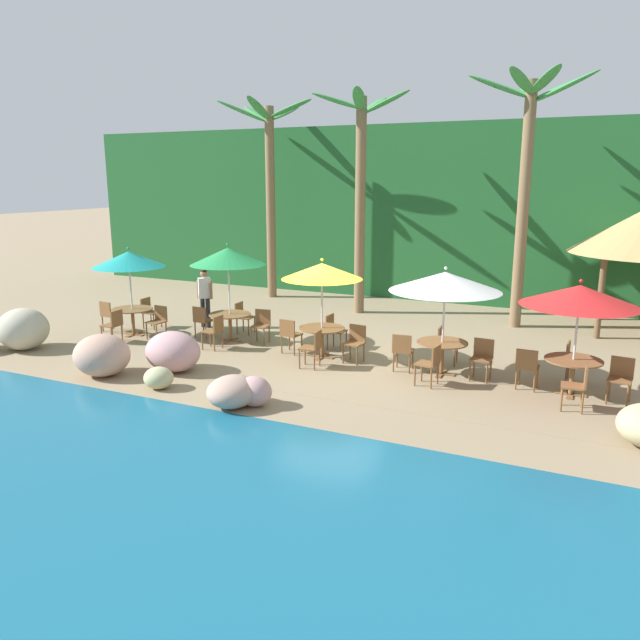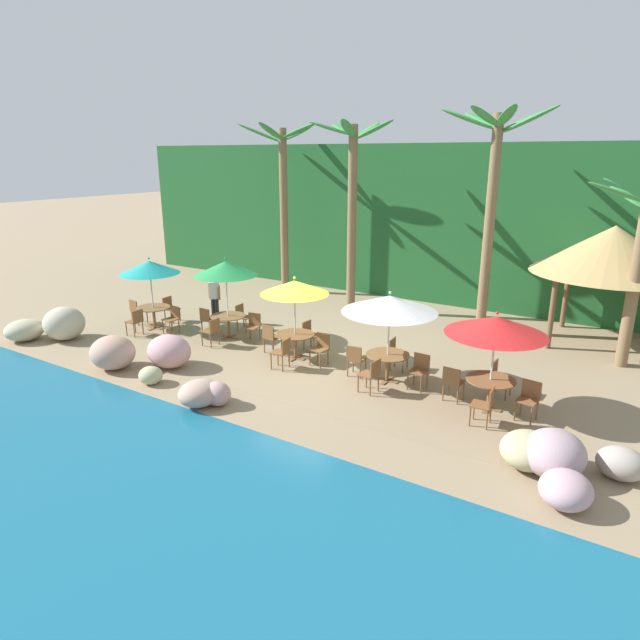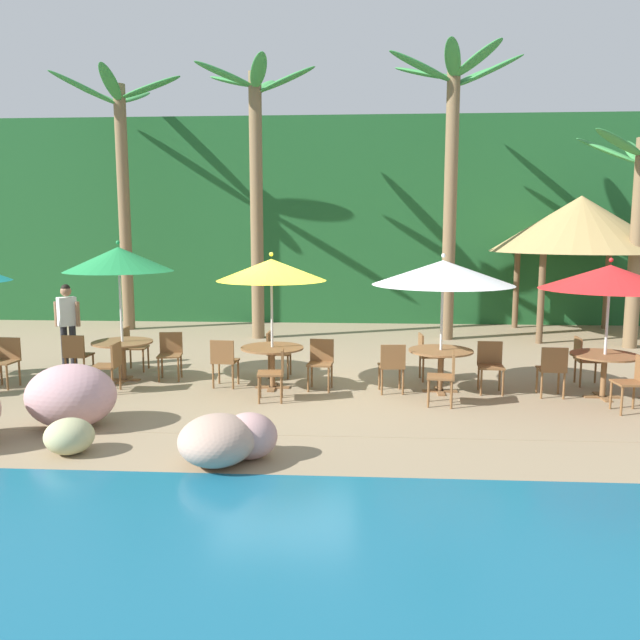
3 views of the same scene
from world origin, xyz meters
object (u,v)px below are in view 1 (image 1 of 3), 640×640
dining_table_teal (132,313)px  palm_tree_third (527,157)px  chair_yellow_right (313,346)px  umbrella_white (445,282)px  dining_table_white (442,347)px  waiter_in_white (205,294)px  chair_yellow_inland (334,329)px  chair_white_right (431,362)px  dining_table_green (230,318)px  chair_red_inland (573,359)px  dining_table_red (573,365)px  palm_tree_second (360,174)px  chair_yellow_left (290,333)px  umbrella_red (580,296)px  chair_green_seaward (261,324)px  chair_red_right (579,384)px  umbrella_teal (129,259)px  chair_white_seaward (482,356)px  chair_teal_right (114,324)px  chair_teal_seaward (158,320)px  chair_red_left (527,366)px  dining_table_yellow (322,333)px  chair_green_left (202,319)px  palm_tree_nearest (269,171)px  chair_red_seaward (621,376)px  chair_teal_left (109,314)px  chair_white_inland (445,342)px  umbrella_yellow (322,271)px  chair_green_right (215,330)px  umbrella_green (228,256)px  chair_white_left (403,349)px  chair_yellow_seaward (355,341)px  chair_green_inland (243,315)px  chair_teal_inland (149,310)px

dining_table_teal → palm_tree_third: bearing=30.3°
chair_yellow_right → palm_tree_third: size_ratio=0.12×
umbrella_white → palm_tree_third: palm_tree_third is taller
dining_table_white → waiter_in_white: bearing=168.5°
chair_yellow_inland → chair_white_right: 3.47m
dining_table_green → chair_red_inland: bearing=1.2°
dining_table_red → palm_tree_second: 9.37m
chair_yellow_left → umbrella_red: (6.43, -0.28, 1.50)m
chair_green_seaward → chair_red_right: 7.91m
umbrella_teal → chair_white_seaward: 9.50m
chair_teal_right → chair_yellow_inland: same height
dining_table_white → chair_teal_seaward: bearing=-179.3°
palm_tree_second → dining_table_red: bearing=-39.3°
chair_yellow_right → dining_table_white: bearing=15.3°
chair_white_seaward → chair_red_right: same height
chair_red_left → dining_table_white: bearing=171.6°
waiter_in_white → dining_table_yellow: bearing=-17.8°
dining_table_teal → chair_yellow_right: size_ratio=1.26×
chair_green_left → chair_red_left: same height
chair_green_seaward → palm_tree_nearest: bearing=117.1°
chair_red_seaward → palm_tree_third: (-2.69, 5.58, 4.26)m
chair_teal_left → chair_red_right: 12.21m
chair_yellow_right → chair_white_inland: 3.05m
chair_teal_seaward → umbrella_yellow: 5.00m
palm_tree_third → dining_table_red: bearing=-71.8°
chair_green_right → dining_table_red: bearing=1.2°
waiter_in_white → chair_yellow_inland: bearing=-7.2°
umbrella_green → chair_white_left: size_ratio=2.97×
chair_yellow_seaward → umbrella_white: umbrella_white is taller
chair_teal_seaward → dining_table_green: 1.99m
dining_table_yellow → dining_table_white: bearing=-1.6°
chair_teal_left → chair_green_inland: bearing=22.2°
chair_yellow_left → palm_tree_second: (-0.23, 5.17, 3.81)m
dining_table_white → chair_yellow_left: bearing=179.1°
umbrella_green → dining_table_green: (0.00, -0.00, -1.63)m
chair_green_left → chair_white_left: bearing=-5.7°
chair_green_right → chair_red_right: 8.48m
chair_white_seaward → chair_white_inland: 1.28m
chair_yellow_seaward → umbrella_white: (2.06, -0.09, 1.55)m
chair_red_left → palm_tree_third: bearing=99.9°
chair_teal_seaward → palm_tree_third: (8.48, 5.43, 4.26)m
umbrella_teal → chair_yellow_inland: 5.84m
chair_teal_inland → chair_yellow_inland: same height
chair_teal_seaward → chair_green_right: same height
chair_teal_seaward → chair_red_right: bearing=-5.3°
chair_green_inland → dining_table_green: bearing=-80.6°
umbrella_yellow → palm_tree_third: 6.99m
umbrella_green → palm_tree_third: (6.57, 4.88, 2.53)m
chair_white_left → umbrella_yellow: bearing=173.0°
umbrella_yellow → umbrella_red: (5.58, -0.31, -0.08)m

